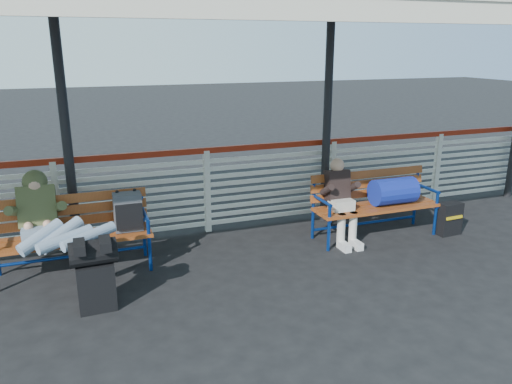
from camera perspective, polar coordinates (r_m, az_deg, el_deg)
name	(u,v)px	position (r m, az deg, el deg)	size (l,w,h in m)	color
ground	(252,288)	(5.68, -0.47, -10.90)	(60.00, 60.00, 0.00)	black
fence	(207,188)	(7.14, -5.61, 0.51)	(12.08, 0.08, 1.24)	silver
canopy	(225,5)	(5.89, -3.57, 20.60)	(12.60, 3.60, 3.16)	silver
luggage_stack	(95,272)	(5.33, -17.93, -8.74)	(0.47, 0.27, 0.76)	black
bench_left	(89,223)	(6.23, -18.51, -3.33)	(1.80, 0.56, 0.93)	#95451C
bench_right	(384,194)	(7.20, 14.47, -0.24)	(1.80, 0.56, 0.92)	#95451C
traveler_man	(57,229)	(5.88, -21.84, -3.96)	(0.93, 1.64, 0.77)	#7C8CA7
companion_person	(341,200)	(6.85, 9.68, -0.91)	(0.32, 0.66, 1.15)	beige
suitcase_side	(449,219)	(7.63, 21.19, -2.84)	(0.35, 0.22, 0.47)	black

